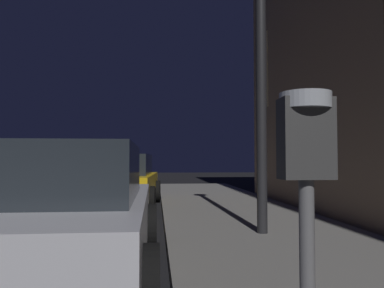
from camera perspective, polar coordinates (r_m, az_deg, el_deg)
The scene contains 3 objects.
parking_meter at distance 1.49m, azimuth 16.38°, elevation -5.46°, with size 0.19×0.19×1.37m.
car_silver at distance 4.29m, azimuth -18.98°, elevation -9.77°, with size 2.06×4.22×1.43m.
car_yellow_cab at distance 10.69m, azimuth -10.66°, elevation -5.33°, with size 2.27×4.27×1.43m.
Camera 1 is at (3.85, -0.76, 1.27)m, focal length 36.39 mm.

